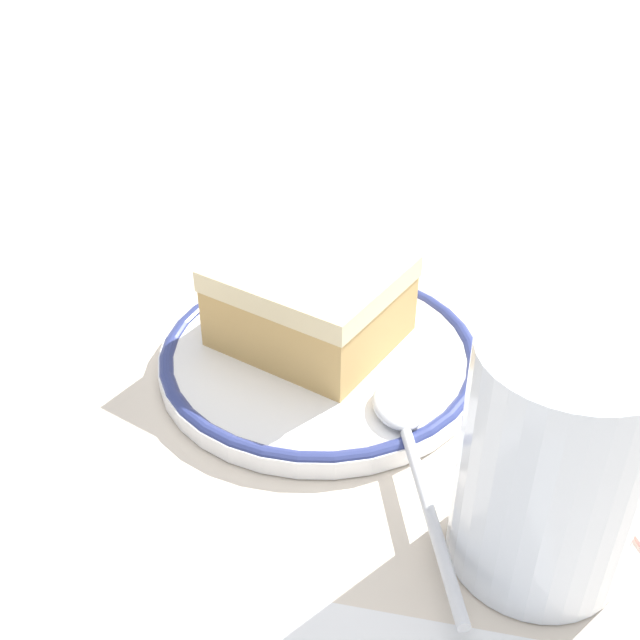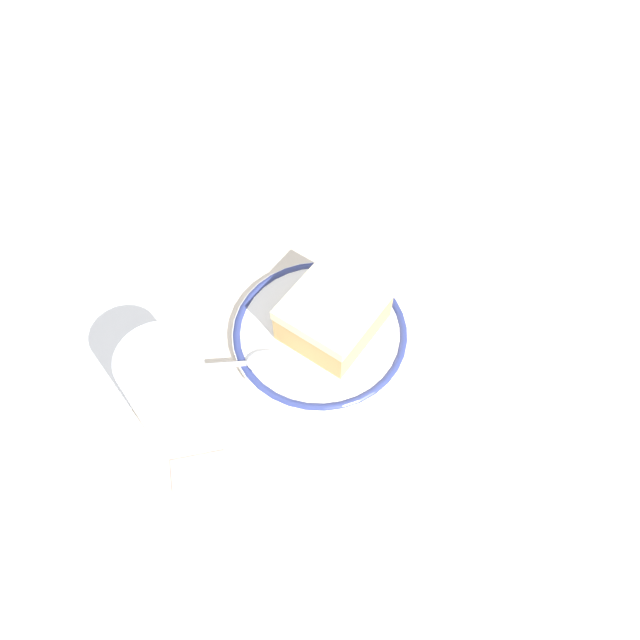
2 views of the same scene
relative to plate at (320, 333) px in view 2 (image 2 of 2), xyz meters
The scene contains 8 objects.
ground_plane 0.04m from the plate, 153.84° to the right, with size 2.40×2.40×0.00m, color #B7B2A8.
placemat 0.04m from the plate, 153.84° to the right, with size 0.53×0.43×0.00m, color beige.
plate is the anchor object (origin of this frame).
cake_slice 0.03m from the plate, 18.31° to the left, with size 0.12×0.12×0.05m.
spoon 0.08m from the plate, 154.40° to the right, with size 0.14×0.03×0.01m.
cup 0.16m from the plate, 149.94° to the right, with size 0.07×0.07×0.10m.
napkin 0.21m from the plate, behind, with size 0.12×0.10×0.00m, color white.
sugar_packet 0.18m from the plate, 130.01° to the right, with size 0.05×0.03×0.01m, color #E5998C.
Camera 2 is at (0.02, -0.31, 0.53)m, focal length 34.09 mm.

